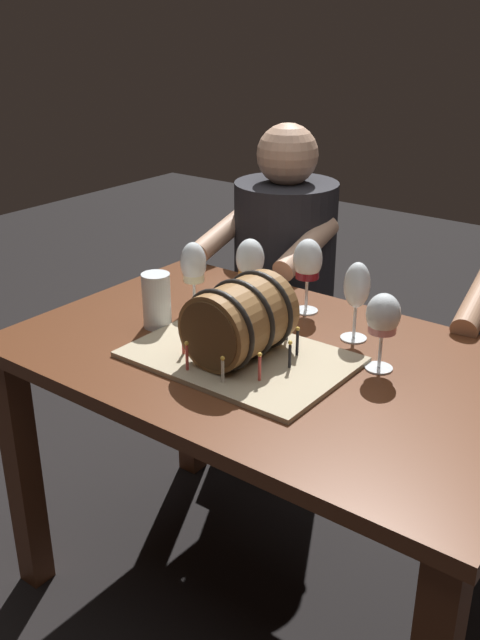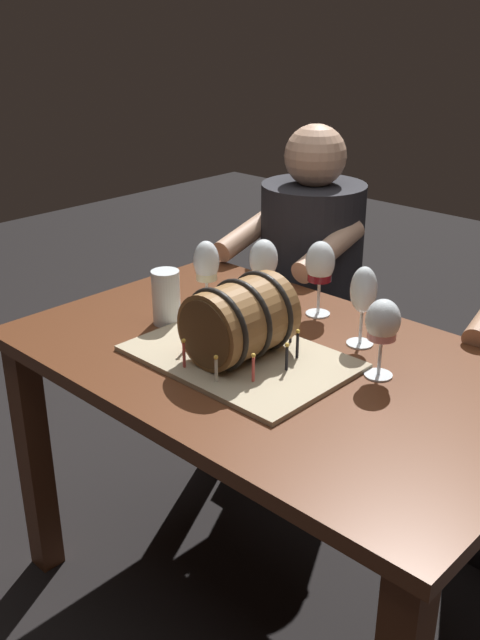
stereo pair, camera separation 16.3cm
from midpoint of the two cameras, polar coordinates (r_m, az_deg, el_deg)
The scene contains 10 objects.
ground_plane at distance 2.14m, azimuth 4.84°, elevation -21.32°, with size 8.00×8.00×0.00m, color black.
dining_table at distance 1.75m, azimuth 5.54°, elevation -6.56°, with size 1.27×0.80×0.75m.
barrel_cake at distance 1.64m, azimuth 2.85°, elevation -0.61°, with size 0.50×0.34×0.20m.
wine_glass_empty at distance 1.73m, azimuth 12.46°, elevation 2.13°, with size 0.07×0.07×0.20m.
wine_glass_white at distance 1.91m, azimuth -0.25°, elevation 4.39°, with size 0.07×0.07×0.19m.
wine_glass_red at distance 1.88m, azimuth 8.85°, elevation 4.26°, with size 0.08×0.08×0.20m.
wine_glass_rose at distance 1.59m, azimuth 14.17°, elevation -0.35°, with size 0.08×0.08×0.18m.
wine_glass_amber at distance 1.93m, azimuth 4.31°, elevation 4.57°, with size 0.08×0.08×0.19m.
beer_pint at distance 1.84m, azimuth -3.38°, elevation 1.68°, with size 0.07×0.07×0.14m.
person_seated_left at distance 2.49m, azimuth 7.33°, elevation 0.71°, with size 0.40×0.48×1.17m.
Camera 2 is at (0.98, -1.15, 1.50)m, focal length 40.30 mm.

